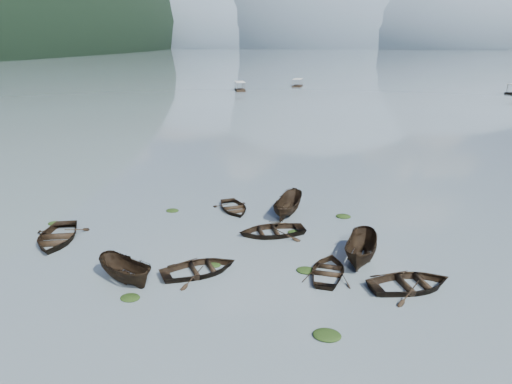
% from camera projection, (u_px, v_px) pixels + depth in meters
% --- Properties ---
extents(ground_plane, '(2400.00, 2400.00, 0.00)m').
position_uv_depth(ground_plane, '(210.00, 300.00, 23.83)').
color(ground_plane, slate).
extents(haze_mtn_a, '(520.00, 520.00, 280.00)m').
position_uv_depth(haze_mtn_a, '(218.00, 46.00, 909.40)').
color(haze_mtn_a, '#475666').
rests_on(haze_mtn_a, ground).
extents(haze_mtn_b, '(520.00, 520.00, 340.00)m').
position_uv_depth(haze_mtn_b, '(319.00, 47.00, 871.24)').
color(haze_mtn_b, '#475666').
rests_on(haze_mtn_b, ground).
extents(haze_mtn_c, '(520.00, 520.00, 260.00)m').
position_uv_depth(haze_mtn_c, '(429.00, 47.00, 833.08)').
color(haze_mtn_c, '#475666').
rests_on(haze_mtn_c, ground).
extents(rowboat_0, '(5.09, 5.99, 1.05)m').
position_uv_depth(rowboat_0, '(57.00, 241.00, 30.76)').
color(rowboat_0, black).
rests_on(rowboat_0, ground).
extents(rowboat_1, '(5.50, 5.20, 0.93)m').
position_uv_depth(rowboat_1, '(199.00, 273.00, 26.55)').
color(rowboat_1, black).
rests_on(rowboat_1, ground).
extents(rowboat_2, '(4.44, 3.34, 1.62)m').
position_uv_depth(rowboat_2, '(127.00, 281.00, 25.65)').
color(rowboat_2, black).
rests_on(rowboat_2, ground).
extents(rowboat_3, '(3.08, 4.15, 0.82)m').
position_uv_depth(rowboat_3, '(329.00, 274.00, 26.42)').
color(rowboat_3, black).
rests_on(rowboat_3, ground).
extents(rowboat_4, '(5.67, 4.98, 0.98)m').
position_uv_depth(rowboat_4, '(410.00, 288.00, 24.94)').
color(rowboat_4, black).
rests_on(rowboat_4, ground).
extents(rowboat_5, '(2.49, 5.02, 1.86)m').
position_uv_depth(rowboat_5, '(361.00, 261.00, 27.94)').
color(rowboat_5, black).
rests_on(rowboat_5, ground).
extents(rowboat_6, '(4.50, 4.91, 0.83)m').
position_uv_depth(rowboat_6, '(234.00, 210.00, 36.29)').
color(rowboat_6, black).
rests_on(rowboat_6, ground).
extents(rowboat_7, '(5.60, 4.92, 0.96)m').
position_uv_depth(rowboat_7, '(272.00, 234.00, 31.81)').
color(rowboat_7, black).
rests_on(rowboat_7, ground).
extents(rowboat_8, '(2.38, 4.70, 1.73)m').
position_uv_depth(rowboat_8, '(287.00, 214.00, 35.49)').
color(rowboat_8, black).
rests_on(rowboat_8, ground).
extents(weed_clump_0, '(1.06, 0.87, 0.23)m').
position_uv_depth(weed_clump_0, '(130.00, 299.00, 23.92)').
color(weed_clump_0, black).
rests_on(weed_clump_0, ground).
extents(weed_clump_1, '(0.86, 0.69, 0.19)m').
position_uv_depth(weed_clump_1, '(214.00, 266.00, 27.42)').
color(weed_clump_1, black).
rests_on(weed_clump_1, ground).
extents(weed_clump_2, '(1.32, 1.05, 0.29)m').
position_uv_depth(weed_clump_2, '(327.00, 337.00, 20.86)').
color(weed_clump_2, black).
rests_on(weed_clump_2, ground).
extents(weed_clump_3, '(0.92, 0.78, 0.20)m').
position_uv_depth(weed_clump_3, '(294.00, 233.00, 32.07)').
color(weed_clump_3, black).
rests_on(weed_clump_3, ground).
extents(weed_clump_4, '(1.16, 0.92, 0.24)m').
position_uv_depth(weed_clump_4, '(306.00, 271.00, 26.73)').
color(weed_clump_4, black).
rests_on(weed_clump_4, ground).
extents(weed_clump_5, '(1.03, 0.83, 0.22)m').
position_uv_depth(weed_clump_5, '(55.00, 224.00, 33.60)').
color(weed_clump_5, black).
rests_on(weed_clump_5, ground).
extents(weed_clump_6, '(1.03, 0.85, 0.21)m').
position_uv_depth(weed_clump_6, '(172.00, 211.00, 36.11)').
color(weed_clump_6, black).
rests_on(weed_clump_6, ground).
extents(weed_clump_7, '(1.15, 0.92, 0.25)m').
position_uv_depth(weed_clump_7, '(343.00, 217.00, 34.90)').
color(weed_clump_7, black).
rests_on(weed_clump_7, ground).
extents(pontoon_left, '(4.29, 6.36, 2.25)m').
position_uv_depth(pontoon_left, '(240.00, 91.00, 121.20)').
color(pontoon_left, black).
rests_on(pontoon_left, ground).
extents(pontoon_centre, '(2.61, 5.60, 2.10)m').
position_uv_depth(pontoon_centre, '(297.00, 86.00, 132.07)').
color(pontoon_centre, black).
rests_on(pontoon_centre, ground).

